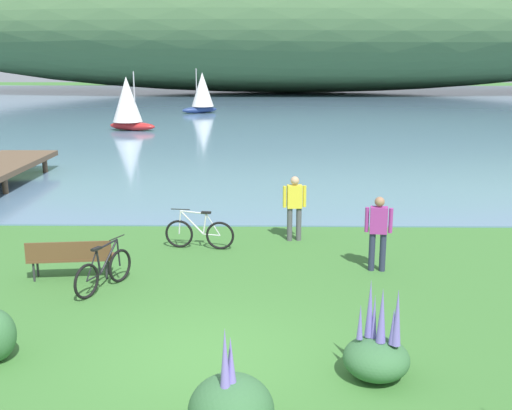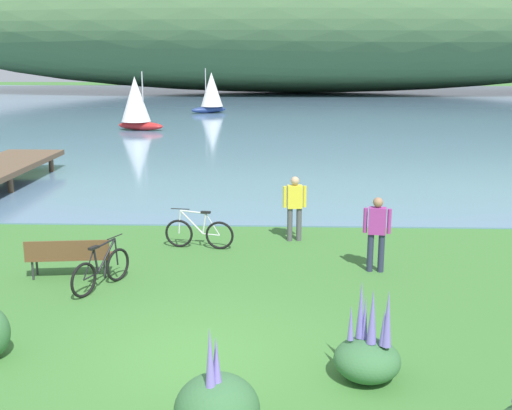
{
  "view_description": "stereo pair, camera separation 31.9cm",
  "coord_description": "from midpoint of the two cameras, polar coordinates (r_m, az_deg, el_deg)",
  "views": [
    {
      "loc": [
        1.0,
        -9.17,
        4.76
      ],
      "look_at": [
        0.77,
        6.28,
        1.0
      ],
      "focal_mm": 43.57,
      "sensor_mm": 36.0,
      "label": 1
    },
    {
      "loc": [
        1.32,
        -9.16,
        4.76
      ],
      "look_at": [
        0.77,
        6.28,
        1.0
      ],
      "focal_mm": 43.57,
      "sensor_mm": 36.0,
      "label": 2
    }
  ],
  "objects": [
    {
      "name": "ground_plane",
      "position": [
        10.39,
        -4.72,
        -13.63
      ],
      "size": [
        200.0,
        200.0,
        0.0
      ],
      "primitive_type": "plane",
      "color": "#3D7533"
    },
    {
      "name": "bay_water",
      "position": [
        57.15,
        0.9,
        8.93
      ],
      "size": [
        180.0,
        80.0,
        0.04
      ],
      "primitive_type": "cube",
      "color": "#5B7F9E",
      "rests_on": "ground"
    },
    {
      "name": "distant_hillside",
      "position": [
        80.31,
        4.2,
        16.16
      ],
      "size": [
        100.78,
        28.0,
        16.46
      ],
      "primitive_type": "ellipsoid",
      "color": "#42663D",
      "rests_on": "bay_water"
    },
    {
      "name": "park_bench_near_camera",
      "position": [
        14.08,
        -16.2,
        -4.4
      ],
      "size": [
        1.84,
        0.69,
        0.88
      ],
      "color": "brown",
      "rests_on": "ground"
    },
    {
      "name": "bicycle_leaning_near_bench",
      "position": [
        13.3,
        -13.34,
        -5.86
      ],
      "size": [
        0.81,
        1.63,
        1.01
      ],
      "color": "black",
      "rests_on": "ground"
    },
    {
      "name": "bicycle_beside_path",
      "position": [
        15.63,
        -4.68,
        -2.57
      ],
      "size": [
        1.76,
        0.29,
        1.01
      ],
      "color": "black",
      "rests_on": "ground"
    },
    {
      "name": "person_at_shoreline",
      "position": [
        16.1,
        4.14,
        0.06
      ],
      "size": [
        0.61,
        0.26,
        1.71
      ],
      "color": "#4C4C51",
      "rests_on": "ground"
    },
    {
      "name": "person_on_the_grass",
      "position": [
        14.05,
        11.67,
        -2.23
      ],
      "size": [
        0.6,
        0.27,
        1.71
      ],
      "color": "#282D47",
      "rests_on": "ground"
    },
    {
      "name": "echium_bush_mid_cluster",
      "position": [
        8.16,
        -2.43,
        -18.14
      ],
      "size": [
        1.08,
        1.08,
        1.62
      ],
      "color": "#386B3D",
      "rests_on": "ground"
    },
    {
      "name": "echium_bush_far_cluster",
      "position": [
        9.71,
        11.16,
        -13.41
      ],
      "size": [
        1.0,
        1.0,
        1.53
      ],
      "color": "#386B3D",
      "rests_on": "ground"
    },
    {
      "name": "sailboat_nearest_to_shore",
      "position": [
        40.47,
        -10.74,
        9.21
      ],
      "size": [
        3.25,
        2.29,
        3.67
      ],
      "color": "#B22323",
      "rests_on": "bay_water"
    },
    {
      "name": "sailboat_mid_bay",
      "position": [
        51.79,
        -3.96,
        10.31
      ],
      "size": [
        3.08,
        2.52,
        3.59
      ],
      "color": "navy",
      "rests_on": "bay_water"
    }
  ]
}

